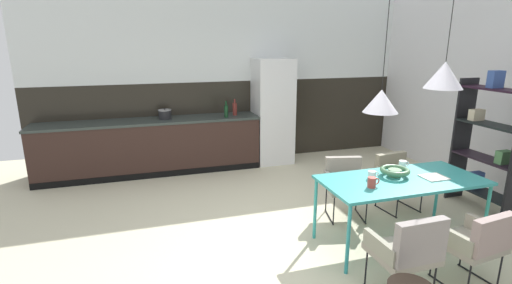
{
  "coord_description": "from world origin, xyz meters",
  "views": [
    {
      "loc": [
        -1.53,
        -3.28,
        2.14
      ],
      "look_at": [
        -0.23,
        1.0,
        0.95
      ],
      "focal_mm": 26.49,
      "sensor_mm": 36.0,
      "label": 1
    }
  ],
  "objects_px": {
    "fruit_bowl": "(395,171)",
    "bottle_vinegar_dark": "(226,111)",
    "dining_table": "(402,183)",
    "mug_wide_latte": "(403,165)",
    "armchair_by_stool": "(345,180)",
    "cooking_pot": "(165,114)",
    "pendant_lamp_over_table_far": "(444,75)",
    "mug_tall_blue": "(372,175)",
    "bottle_oil_tall": "(235,109)",
    "open_shelf_unit": "(489,143)",
    "open_book": "(434,177)",
    "refrigerator_column": "(273,111)",
    "pendant_lamp_over_table_near": "(381,101)",
    "armchair_far_side": "(409,248)",
    "mug_short_terracotta": "(372,182)",
    "armchair_corner_seat": "(478,239)",
    "armchair_facing_counter": "(397,174)"
  },
  "relations": [
    {
      "from": "mug_short_terracotta",
      "to": "mug_wide_latte",
      "type": "relative_size",
      "value": 1.01
    },
    {
      "from": "open_book",
      "to": "bottle_vinegar_dark",
      "type": "distance_m",
      "value": 3.47
    },
    {
      "from": "refrigerator_column",
      "to": "mug_tall_blue",
      "type": "distance_m",
      "value": 3.06
    },
    {
      "from": "fruit_bowl",
      "to": "mug_wide_latte",
      "type": "xyz_separation_m",
      "value": [
        0.24,
        0.18,
        -0.01
      ]
    },
    {
      "from": "pendant_lamp_over_table_far",
      "to": "armchair_far_side",
      "type": "bearing_deg",
      "value": -137.86
    },
    {
      "from": "armchair_corner_seat",
      "to": "bottle_oil_tall",
      "type": "height_order",
      "value": "bottle_oil_tall"
    },
    {
      "from": "dining_table",
      "to": "open_book",
      "type": "distance_m",
      "value": 0.35
    },
    {
      "from": "refrigerator_column",
      "to": "armchair_by_stool",
      "type": "xyz_separation_m",
      "value": [
        0.12,
        -2.39,
        -0.45
      ]
    },
    {
      "from": "open_book",
      "to": "armchair_facing_counter",
      "type": "bearing_deg",
      "value": 76.4
    },
    {
      "from": "refrigerator_column",
      "to": "open_shelf_unit",
      "type": "relative_size",
      "value": 1.03
    },
    {
      "from": "mug_short_terracotta",
      "to": "armchair_corner_seat",
      "type": "bearing_deg",
      "value": -51.68
    },
    {
      "from": "cooking_pot",
      "to": "pendant_lamp_over_table_far",
      "type": "height_order",
      "value": "pendant_lamp_over_table_far"
    },
    {
      "from": "armchair_corner_seat",
      "to": "open_shelf_unit",
      "type": "xyz_separation_m",
      "value": [
        1.44,
        1.27,
        0.42
      ]
    },
    {
      "from": "dining_table",
      "to": "fruit_bowl",
      "type": "distance_m",
      "value": 0.15
    },
    {
      "from": "armchair_by_stool",
      "to": "cooking_pot",
      "type": "relative_size",
      "value": 3.41
    },
    {
      "from": "fruit_bowl",
      "to": "open_shelf_unit",
      "type": "distance_m",
      "value": 1.65
    },
    {
      "from": "dining_table",
      "to": "mug_wide_latte",
      "type": "relative_size",
      "value": 13.38
    },
    {
      "from": "fruit_bowl",
      "to": "open_book",
      "type": "xyz_separation_m",
      "value": [
        0.37,
        -0.17,
        -0.05
      ]
    },
    {
      "from": "dining_table",
      "to": "pendant_lamp_over_table_near",
      "type": "distance_m",
      "value": 0.95
    },
    {
      "from": "armchair_by_stool",
      "to": "mug_wide_latte",
      "type": "distance_m",
      "value": 0.73
    },
    {
      "from": "mug_short_terracotta",
      "to": "open_shelf_unit",
      "type": "height_order",
      "value": "open_shelf_unit"
    },
    {
      "from": "armchair_corner_seat",
      "to": "cooking_pot",
      "type": "height_order",
      "value": "cooking_pot"
    },
    {
      "from": "fruit_bowl",
      "to": "mug_tall_blue",
      "type": "distance_m",
      "value": 0.28
    },
    {
      "from": "dining_table",
      "to": "armchair_by_stool",
      "type": "distance_m",
      "value": 0.84
    },
    {
      "from": "dining_table",
      "to": "open_shelf_unit",
      "type": "relative_size",
      "value": 0.96
    },
    {
      "from": "armchair_by_stool",
      "to": "pendant_lamp_over_table_near",
      "type": "distance_m",
      "value": 1.36
    },
    {
      "from": "refrigerator_column",
      "to": "dining_table",
      "type": "bearing_deg",
      "value": -84.0
    },
    {
      "from": "armchair_by_stool",
      "to": "mug_tall_blue",
      "type": "bearing_deg",
      "value": 95.86
    },
    {
      "from": "armchair_far_side",
      "to": "pendant_lamp_over_table_near",
      "type": "bearing_deg",
      "value": 75.29
    },
    {
      "from": "armchair_by_stool",
      "to": "refrigerator_column",
      "type": "bearing_deg",
      "value": -73.45
    },
    {
      "from": "refrigerator_column",
      "to": "open_shelf_unit",
      "type": "xyz_separation_m",
      "value": [
        1.92,
        -2.75,
        -0.03
      ]
    },
    {
      "from": "cooking_pot",
      "to": "mug_tall_blue",
      "type": "bearing_deg",
      "value": -58.2
    },
    {
      "from": "armchair_facing_counter",
      "to": "mug_short_terracotta",
      "type": "relative_size",
      "value": 5.57
    },
    {
      "from": "armchair_by_stool",
      "to": "mug_tall_blue",
      "type": "xyz_separation_m",
      "value": [
        -0.09,
        -0.67,
        0.31
      ]
    },
    {
      "from": "armchair_by_stool",
      "to": "armchair_far_side",
      "type": "height_order",
      "value": "armchair_far_side"
    },
    {
      "from": "armchair_corner_seat",
      "to": "open_shelf_unit",
      "type": "distance_m",
      "value": 1.97
    },
    {
      "from": "pendant_lamp_over_table_near",
      "to": "bottle_vinegar_dark",
      "type": "bearing_deg",
      "value": 106.14
    },
    {
      "from": "fruit_bowl",
      "to": "mug_tall_blue",
      "type": "height_order",
      "value": "fruit_bowl"
    },
    {
      "from": "fruit_bowl",
      "to": "bottle_vinegar_dark",
      "type": "bearing_deg",
      "value": 112.25
    },
    {
      "from": "dining_table",
      "to": "cooking_pot",
      "type": "distance_m",
      "value": 3.89
    },
    {
      "from": "armchair_far_side",
      "to": "open_book",
      "type": "relative_size",
      "value": 3.24
    },
    {
      "from": "refrigerator_column",
      "to": "armchair_facing_counter",
      "type": "xyz_separation_m",
      "value": [
        0.88,
        -2.38,
        -0.45
      ]
    },
    {
      "from": "bottle_oil_tall",
      "to": "armchair_facing_counter",
      "type": "bearing_deg",
      "value": -56.32
    },
    {
      "from": "mug_short_terracotta",
      "to": "mug_wide_latte",
      "type": "distance_m",
      "value": 0.76
    },
    {
      "from": "mug_short_terracotta",
      "to": "pendant_lamp_over_table_far",
      "type": "bearing_deg",
      "value": 5.82
    },
    {
      "from": "armchair_far_side",
      "to": "bottle_vinegar_dark",
      "type": "distance_m",
      "value": 3.95
    },
    {
      "from": "open_shelf_unit",
      "to": "pendant_lamp_over_table_near",
      "type": "xyz_separation_m",
      "value": [
        -1.93,
        -0.41,
        0.69
      ]
    },
    {
      "from": "dining_table",
      "to": "bottle_oil_tall",
      "type": "xyz_separation_m",
      "value": [
        -1.03,
        3.16,
        0.32
      ]
    },
    {
      "from": "armchair_facing_counter",
      "to": "open_shelf_unit",
      "type": "distance_m",
      "value": 1.18
    },
    {
      "from": "cooking_pot",
      "to": "pendant_lamp_over_table_far",
      "type": "relative_size",
      "value": 0.18
    }
  ]
}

